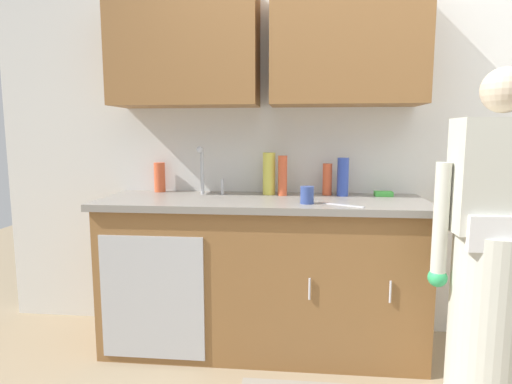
% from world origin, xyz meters
% --- Properties ---
extents(kitchen_wall_with_uppers, '(4.80, 0.44, 2.70)m').
position_xyz_m(kitchen_wall_with_uppers, '(-0.14, 0.99, 1.48)').
color(kitchen_wall_with_uppers, silver).
rests_on(kitchen_wall_with_uppers, ground).
extents(counter_cabinet, '(1.90, 0.62, 0.90)m').
position_xyz_m(counter_cabinet, '(-0.55, 0.70, 0.45)').
color(counter_cabinet, brown).
rests_on(counter_cabinet, ground).
extents(countertop, '(1.96, 0.66, 0.04)m').
position_xyz_m(countertop, '(-0.55, 0.70, 0.92)').
color(countertop, gray).
rests_on(countertop, counter_cabinet).
extents(sink, '(0.50, 0.36, 0.35)m').
position_xyz_m(sink, '(-0.91, 0.71, 0.93)').
color(sink, '#B7BABF').
rests_on(sink, counter_cabinet).
extents(person_at_sink, '(0.55, 0.34, 1.62)m').
position_xyz_m(person_at_sink, '(0.56, 0.16, 0.69)').
color(person_at_sink, white).
rests_on(person_at_sink, ground).
extents(bottle_water_tall, '(0.06, 0.06, 0.20)m').
position_xyz_m(bottle_water_tall, '(-0.15, 0.90, 1.04)').
color(bottle_water_tall, '#E05933').
rests_on(bottle_water_tall, countertop).
extents(bottle_soap, '(0.07, 0.07, 0.24)m').
position_xyz_m(bottle_soap, '(-0.06, 0.86, 1.06)').
color(bottle_soap, '#334CB2').
rests_on(bottle_soap, countertop).
extents(bottle_water_short, '(0.08, 0.08, 0.27)m').
position_xyz_m(bottle_water_short, '(-0.52, 0.88, 1.08)').
color(bottle_water_short, '#D8D14C').
rests_on(bottle_water_short, countertop).
extents(bottle_cleaner_spray, '(0.07, 0.07, 0.20)m').
position_xyz_m(bottle_cleaner_spray, '(-1.27, 0.94, 1.04)').
color(bottle_cleaner_spray, '#E05933').
rests_on(bottle_cleaner_spray, countertop).
extents(bottle_dish_liquid, '(0.06, 0.06, 0.25)m').
position_xyz_m(bottle_dish_liquid, '(-0.43, 0.84, 1.07)').
color(bottle_dish_liquid, '#E05933').
rests_on(bottle_dish_liquid, countertop).
extents(cup_by_sink, '(0.08, 0.08, 0.10)m').
position_xyz_m(cup_by_sink, '(-0.28, 0.53, 0.99)').
color(cup_by_sink, '#33478C').
rests_on(cup_by_sink, countertop).
extents(knife_on_counter, '(0.22, 0.14, 0.01)m').
position_xyz_m(knife_on_counter, '(-0.09, 0.49, 0.94)').
color(knife_on_counter, silver).
rests_on(knife_on_counter, countertop).
extents(sponge, '(0.11, 0.07, 0.03)m').
position_xyz_m(sponge, '(0.20, 0.88, 0.96)').
color(sponge, '#4CBF4C').
rests_on(sponge, countertop).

